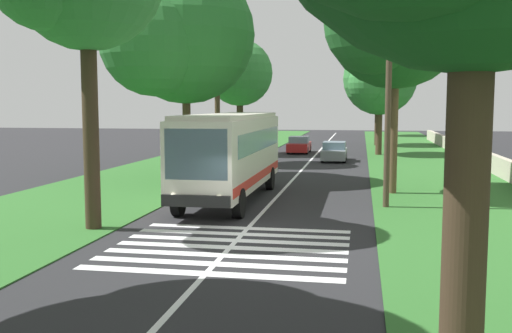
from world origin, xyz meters
TOP-DOWN VIEW (x-y plane):
  - ground at (0.00, 0.00)m, footprint 160.00×160.00m
  - grass_verge_left at (15.00, 8.20)m, footprint 120.00×8.00m
  - grass_verge_right at (15.00, -8.20)m, footprint 120.00×8.00m
  - centre_line at (15.00, 0.00)m, footprint 110.00×0.16m
  - coach_bus at (7.08, 1.80)m, footprint 11.16×2.62m
  - zebra_crossing at (-1.23, 0.00)m, footprint 5.85×6.80m
  - trailing_car_0 at (25.98, -1.75)m, footprint 4.30×1.78m
  - trailing_car_1 at (32.90, 1.56)m, footprint 4.30×1.78m
  - roadside_tree_left_1 at (22.03, 6.16)m, footprint 6.15×5.01m
  - roadside_tree_left_2 at (30.36, 6.34)m, footprint 6.48×5.42m
  - roadside_tree_left_4 at (13.21, 5.95)m, footprint 9.28×7.63m
  - roadside_tree_right_0 at (43.48, -5.02)m, footprint 7.44×6.09m
  - roadside_tree_right_1 at (10.38, -4.98)m, footprint 8.15×6.50m
  - roadside_tree_right_2 at (31.90, -5.00)m, footprint 6.75×5.97m
  - roadside_tree_right_4 at (62.72, -5.76)m, footprint 7.21×6.12m
  - utility_pole at (6.33, -4.71)m, footprint 0.24×1.40m
  - roadside_wall at (20.00, -11.60)m, footprint 70.00×0.40m

SIDE VIEW (x-z plane):
  - ground at x=0.00m, z-range 0.00..0.00m
  - zebra_crossing at x=-1.23m, z-range 0.00..0.01m
  - centre_line at x=15.00m, z-range 0.00..0.01m
  - grass_verge_left at x=15.00m, z-range 0.00..0.04m
  - grass_verge_right at x=15.00m, z-range 0.00..0.04m
  - roadside_wall at x=20.00m, z-range 0.04..1.14m
  - trailing_car_0 at x=25.98m, z-range -0.05..1.38m
  - trailing_car_1 at x=32.90m, z-range -0.05..1.38m
  - coach_bus at x=7.08m, z-range 0.28..4.01m
  - utility_pole at x=6.33m, z-range 0.18..7.62m
  - roadside_tree_right_2 at x=31.90m, z-range 1.52..10.75m
  - roadside_tree_left_2 at x=30.36m, z-range 1.87..11.28m
  - roadside_tree_right_0 at x=43.48m, z-range 1.75..11.50m
  - roadside_tree_right_4 at x=62.72m, z-range 2.09..12.65m
  - roadside_tree_left_4 at x=13.21m, z-range 1.87..13.44m
  - roadside_tree_right_1 at x=10.38m, z-range 2.22..13.51m
  - roadside_tree_left_1 at x=22.03m, z-range 2.76..13.53m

